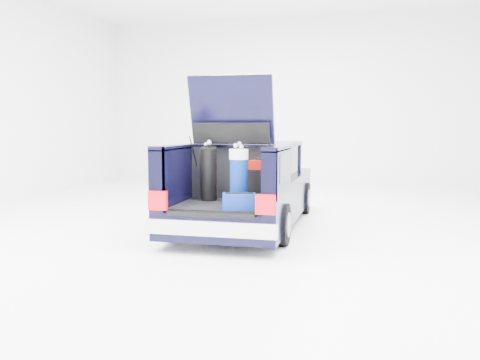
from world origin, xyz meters
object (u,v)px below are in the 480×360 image
(black_golf_bag, at_px, (208,174))
(blue_duffel, at_px, (239,201))
(blue_golf_bag, at_px, (239,177))
(car, at_px, (248,186))
(red_suitcase, at_px, (263,181))

(black_golf_bag, relative_size, blue_duffel, 1.83)
(black_golf_bag, height_order, blue_golf_bag, blue_golf_bag)
(car, height_order, black_golf_bag, car)
(blue_duffel, bearing_deg, red_suitcase, 63.47)
(car, distance_m, red_suitcase, 1.32)
(car, height_order, red_suitcase, car)
(car, height_order, blue_duffel, car)
(blue_golf_bag, bearing_deg, car, 84.60)
(black_golf_bag, distance_m, blue_golf_bag, 0.63)
(red_suitcase, bearing_deg, blue_duffel, -87.79)
(car, bearing_deg, blue_duffel, -80.72)
(blue_golf_bag, bearing_deg, black_golf_bag, 136.37)
(car, bearing_deg, blue_golf_bag, -81.86)
(car, xyz_separation_m, blue_duffel, (0.32, -1.99, 0.03))
(blue_golf_bag, height_order, blue_duffel, blue_golf_bag)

